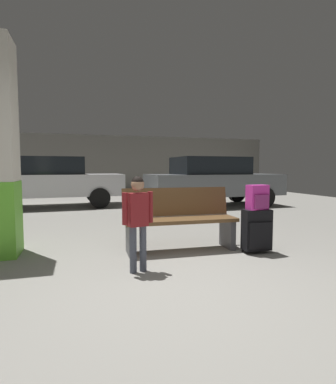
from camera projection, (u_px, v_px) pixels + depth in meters
The scene contains 8 objects.
ground_plane at pixel (124, 224), 6.76m from camera, with size 18.00×18.00×0.10m, color gray.
garage_back_wall at pixel (98, 164), 15.13m from camera, with size 18.00×0.12×2.80m, color slate.
bench at pixel (179, 219), 4.42m from camera, with size 1.61×0.57×0.89m.
suitcase at pixel (257, 230), 4.24m from camera, with size 0.39×0.25×0.60m.
backpack_bright at pixel (258, 198), 4.21m from camera, with size 0.29×0.21×0.34m.
child at pixel (138, 214), 3.43m from camera, with size 0.36×0.21×1.08m.
parked_car_far at pixel (52, 180), 9.29m from camera, with size 4.16×1.92×1.51m.
parked_car_near at pixel (213, 180), 9.49m from camera, with size 4.16×1.92×1.51m.
Camera 1 is at (-0.92, -2.69, 1.17)m, focal length 28.72 mm.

